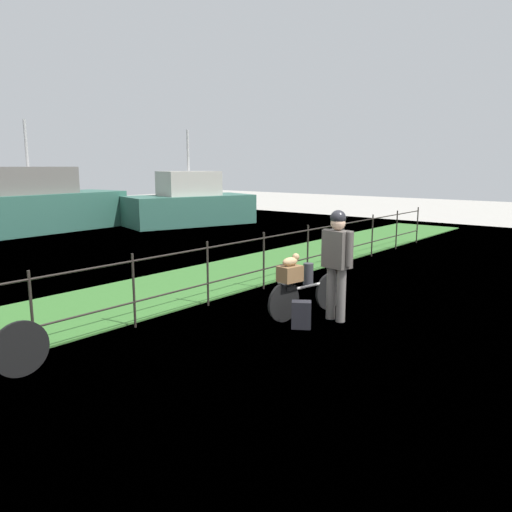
{
  "coord_description": "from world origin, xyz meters",
  "views": [
    {
      "loc": [
        -5.74,
        -3.49,
        2.32
      ],
      "look_at": [
        0.3,
        1.49,
        0.9
      ],
      "focal_mm": 34.89,
      "sensor_mm": 36.0,
      "label": 1
    }
  ],
  "objects_px": {
    "backpack_on_paving": "(301,315)",
    "moored_boat_far": "(189,205)",
    "moored_boat_near": "(31,207)",
    "bicycle_main": "(306,296)",
    "wooden_crate": "(290,274)",
    "terrier_dog": "(291,261)",
    "mooring_bollard": "(308,274)",
    "cyclist_person": "(337,255)"
  },
  "relations": [
    {
      "from": "mooring_bollard",
      "to": "moored_boat_near",
      "type": "distance_m",
      "value": 12.09
    },
    {
      "from": "mooring_bollard",
      "to": "moored_boat_near",
      "type": "xyz_separation_m",
      "value": [
        0.5,
        12.06,
        0.66
      ]
    },
    {
      "from": "bicycle_main",
      "to": "cyclist_person",
      "type": "relative_size",
      "value": 0.95
    },
    {
      "from": "moored_boat_far",
      "to": "cyclist_person",
      "type": "bearing_deg",
      "value": -123.44
    },
    {
      "from": "terrier_dog",
      "to": "mooring_bollard",
      "type": "height_order",
      "value": "terrier_dog"
    },
    {
      "from": "moored_boat_near",
      "to": "moored_boat_far",
      "type": "xyz_separation_m",
      "value": [
        5.18,
        -2.57,
        -0.08
      ]
    },
    {
      "from": "cyclist_person",
      "to": "moored_boat_near",
      "type": "height_order",
      "value": "moored_boat_near"
    },
    {
      "from": "wooden_crate",
      "to": "cyclist_person",
      "type": "distance_m",
      "value": 0.75
    },
    {
      "from": "bicycle_main",
      "to": "wooden_crate",
      "type": "relative_size",
      "value": 4.66
    },
    {
      "from": "terrier_dog",
      "to": "moored_boat_far",
      "type": "bearing_deg",
      "value": 53.71
    },
    {
      "from": "backpack_on_paving",
      "to": "terrier_dog",
      "type": "bearing_deg",
      "value": -66.19
    },
    {
      "from": "cyclist_person",
      "to": "backpack_on_paving",
      "type": "relative_size",
      "value": 4.21
    },
    {
      "from": "moored_boat_far",
      "to": "mooring_bollard",
      "type": "bearing_deg",
      "value": -120.94
    },
    {
      "from": "bicycle_main",
      "to": "terrier_dog",
      "type": "distance_m",
      "value": 0.69
    },
    {
      "from": "terrier_dog",
      "to": "moored_boat_far",
      "type": "xyz_separation_m",
      "value": [
        7.72,
        10.52,
        -0.12
      ]
    },
    {
      "from": "bicycle_main",
      "to": "moored_boat_near",
      "type": "relative_size",
      "value": 0.23
    },
    {
      "from": "wooden_crate",
      "to": "moored_boat_near",
      "type": "bearing_deg",
      "value": 78.91
    },
    {
      "from": "terrier_dog",
      "to": "backpack_on_paving",
      "type": "relative_size",
      "value": 0.81
    },
    {
      "from": "bicycle_main",
      "to": "mooring_bollard",
      "type": "height_order",
      "value": "bicycle_main"
    },
    {
      "from": "backpack_on_paving",
      "to": "cyclist_person",
      "type": "bearing_deg",
      "value": -139.94
    },
    {
      "from": "moored_boat_far",
      "to": "moored_boat_near",
      "type": "bearing_deg",
      "value": 153.6
    },
    {
      "from": "moored_boat_far",
      "to": "backpack_on_paving",
      "type": "bearing_deg",
      "value": -126.18
    },
    {
      "from": "backpack_on_paving",
      "to": "moored_boat_near",
      "type": "distance_m",
      "value": 13.74
    },
    {
      "from": "cyclist_person",
      "to": "backpack_on_paving",
      "type": "bearing_deg",
      "value": 163.74
    },
    {
      "from": "mooring_bollard",
      "to": "moored_boat_far",
      "type": "bearing_deg",
      "value": 59.06
    },
    {
      "from": "backpack_on_paving",
      "to": "moored_boat_far",
      "type": "xyz_separation_m",
      "value": [
        7.95,
        10.87,
        0.6
      ]
    },
    {
      "from": "backpack_on_paving",
      "to": "moored_boat_far",
      "type": "distance_m",
      "value": 13.47
    },
    {
      "from": "bicycle_main",
      "to": "terrier_dog",
      "type": "relative_size",
      "value": 4.96
    },
    {
      "from": "bicycle_main",
      "to": "moored_boat_far",
      "type": "distance_m",
      "value": 12.91
    },
    {
      "from": "cyclist_person",
      "to": "backpack_on_paving",
      "type": "distance_m",
      "value": 1.05
    },
    {
      "from": "bicycle_main",
      "to": "mooring_bollard",
      "type": "xyz_separation_m",
      "value": [
        1.7,
        1.09,
        -0.1
      ]
    },
    {
      "from": "bicycle_main",
      "to": "moored_boat_near",
      "type": "distance_m",
      "value": 13.35
    },
    {
      "from": "backpack_on_paving",
      "to": "moored_boat_far",
      "type": "bearing_deg",
      "value": -69.85
    },
    {
      "from": "terrier_dog",
      "to": "moored_boat_near",
      "type": "bearing_deg",
      "value": 79.02
    },
    {
      "from": "backpack_on_paving",
      "to": "mooring_bollard",
      "type": "height_order",
      "value": "mooring_bollard"
    },
    {
      "from": "terrier_dog",
      "to": "backpack_on_paving",
      "type": "bearing_deg",
      "value": -122.51
    },
    {
      "from": "wooden_crate",
      "to": "moored_boat_near",
      "type": "distance_m",
      "value": 13.34
    },
    {
      "from": "terrier_dog",
      "to": "cyclist_person",
      "type": "distance_m",
      "value": 0.69
    },
    {
      "from": "mooring_bollard",
      "to": "backpack_on_paving",
      "type": "bearing_deg",
      "value": -148.58
    },
    {
      "from": "mooring_bollard",
      "to": "moored_boat_far",
      "type": "distance_m",
      "value": 11.07
    },
    {
      "from": "wooden_crate",
      "to": "moored_boat_far",
      "type": "relative_size",
      "value": 0.06
    },
    {
      "from": "bicycle_main",
      "to": "terrier_dog",
      "type": "bearing_deg",
      "value": 169.62
    }
  ]
}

